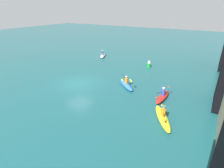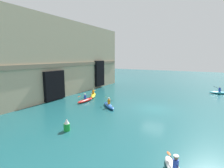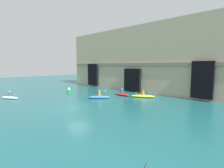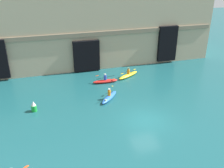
{
  "view_description": "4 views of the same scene",
  "coord_description": "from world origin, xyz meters",
  "px_view_note": "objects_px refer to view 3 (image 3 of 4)",
  "views": [
    {
      "loc": [
        13.16,
        12.3,
        7.67
      ],
      "look_at": [
        1.9,
        5.49,
        1.9
      ],
      "focal_mm": 28.0,
      "sensor_mm": 36.0,
      "label": 1
    },
    {
      "loc": [
        -19.73,
        -5.21,
        6.04
      ],
      "look_at": [
        0.56,
        5.84,
        2.43
      ],
      "focal_mm": 28.0,
      "sensor_mm": 36.0,
      "label": 2
    },
    {
      "loc": [
        16.48,
        -11.33,
        4.75
      ],
      "look_at": [
        -0.83,
        6.23,
        2.08
      ],
      "focal_mm": 28.0,
      "sensor_mm": 36.0,
      "label": 3
    },
    {
      "loc": [
        -8.42,
        -17.19,
        12.23
      ],
      "look_at": [
        -1.61,
        5.19,
        1.52
      ],
      "focal_mm": 40.0,
      "sensor_mm": 36.0,
      "label": 4
    }
  ],
  "objects_px": {
    "kayak_white": "(10,97)",
    "marker_buoy": "(69,90)",
    "kayak_red": "(122,94)",
    "kayak_blue": "(99,97)",
    "kayak_yellow": "(143,96)"
  },
  "relations": [
    {
      "from": "kayak_red",
      "to": "kayak_yellow",
      "type": "bearing_deg",
      "value": -161.84
    },
    {
      "from": "kayak_red",
      "to": "kayak_white",
      "type": "relative_size",
      "value": 1.05
    },
    {
      "from": "kayak_blue",
      "to": "kayak_red",
      "type": "bearing_deg",
      "value": 31.86
    },
    {
      "from": "kayak_red",
      "to": "marker_buoy",
      "type": "xyz_separation_m",
      "value": [
        -8.22,
        -4.35,
        0.23
      ]
    },
    {
      "from": "kayak_yellow",
      "to": "kayak_red",
      "type": "xyz_separation_m",
      "value": [
        -3.27,
        -0.95,
        -0.01
      ]
    },
    {
      "from": "kayak_white",
      "to": "marker_buoy",
      "type": "bearing_deg",
      "value": 53.08
    },
    {
      "from": "kayak_yellow",
      "to": "marker_buoy",
      "type": "relative_size",
      "value": 3.25
    },
    {
      "from": "kayak_blue",
      "to": "marker_buoy",
      "type": "bearing_deg",
      "value": 133.7
    },
    {
      "from": "kayak_red",
      "to": "kayak_blue",
      "type": "bearing_deg",
      "value": 82.19
    },
    {
      "from": "kayak_yellow",
      "to": "kayak_blue",
      "type": "relative_size",
      "value": 1.21
    },
    {
      "from": "kayak_red",
      "to": "marker_buoy",
      "type": "height_order",
      "value": "kayak_red"
    },
    {
      "from": "kayak_red",
      "to": "kayak_blue",
      "type": "xyz_separation_m",
      "value": [
        -0.7,
        -4.07,
        0.0
      ]
    },
    {
      "from": "kayak_red",
      "to": "kayak_blue",
      "type": "relative_size",
      "value": 1.09
    },
    {
      "from": "kayak_white",
      "to": "kayak_blue",
      "type": "xyz_separation_m",
      "value": [
        8.96,
        9.03,
        0.03
      ]
    },
    {
      "from": "kayak_blue",
      "to": "marker_buoy",
      "type": "distance_m",
      "value": 7.53
    }
  ]
}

